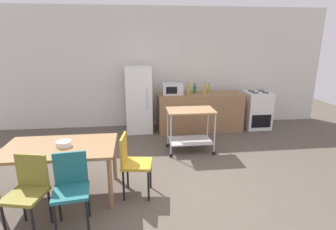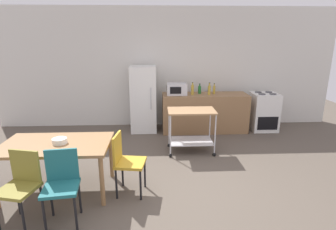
{
  "view_description": "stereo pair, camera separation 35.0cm",
  "coord_description": "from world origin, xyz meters",
  "px_view_note": "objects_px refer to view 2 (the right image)",
  "views": [
    {
      "loc": [
        -0.62,
        -3.57,
        2.17
      ],
      "look_at": [
        -0.04,
        1.2,
        0.8
      ],
      "focal_mm": 28.98,
      "sensor_mm": 36.0,
      "label": 1
    },
    {
      "loc": [
        -0.27,
        -3.6,
        2.17
      ],
      "look_at": [
        -0.04,
        1.2,
        0.8
      ],
      "focal_mm": 28.98,
      "sensor_mm": 36.0,
      "label": 2
    }
  ],
  "objects_px": {
    "chair_olive": "(21,183)",
    "refrigerator": "(144,99)",
    "chair_teal": "(62,182)",
    "kitchen_cart": "(191,124)",
    "chair_mustard": "(126,160)",
    "bottle_hot_sauce": "(192,89)",
    "microwave": "(177,89)",
    "bottle_vinegar": "(200,90)",
    "dining_table": "(56,148)",
    "bottle_soy_sauce": "(209,90)",
    "bottle_wine": "(214,90)",
    "stove_oven": "(264,112)",
    "fruit_bowl": "(60,141)"
  },
  "relations": [
    {
      "from": "chair_olive",
      "to": "refrigerator",
      "type": "bearing_deg",
      "value": 82.16
    },
    {
      "from": "chair_teal",
      "to": "refrigerator",
      "type": "bearing_deg",
      "value": 68.65
    },
    {
      "from": "chair_olive",
      "to": "refrigerator",
      "type": "height_order",
      "value": "refrigerator"
    },
    {
      "from": "chair_teal",
      "to": "refrigerator",
      "type": "xyz_separation_m",
      "value": [
        0.85,
        3.36,
        0.26
      ]
    },
    {
      "from": "refrigerator",
      "to": "kitchen_cart",
      "type": "distance_m",
      "value": 1.67
    },
    {
      "from": "chair_mustard",
      "to": "bottle_hot_sauce",
      "type": "xyz_separation_m",
      "value": [
        1.29,
        2.63,
        0.5
      ]
    },
    {
      "from": "microwave",
      "to": "bottle_vinegar",
      "type": "xyz_separation_m",
      "value": [
        0.55,
        0.08,
        -0.03
      ]
    },
    {
      "from": "dining_table",
      "to": "bottle_hot_sauce",
      "type": "distance_m",
      "value": 3.42
    },
    {
      "from": "dining_table",
      "to": "microwave",
      "type": "xyz_separation_m",
      "value": [
        1.91,
        2.59,
        0.36
      ]
    },
    {
      "from": "bottle_soy_sauce",
      "to": "dining_table",
      "type": "bearing_deg",
      "value": -136.35
    },
    {
      "from": "dining_table",
      "to": "bottle_wine",
      "type": "height_order",
      "value": "bottle_wine"
    },
    {
      "from": "dining_table",
      "to": "chair_mustard",
      "type": "xyz_separation_m",
      "value": [
        0.98,
        -0.09,
        -0.15
      ]
    },
    {
      "from": "chair_teal",
      "to": "stove_oven",
      "type": "xyz_separation_m",
      "value": [
        3.75,
        3.28,
        -0.07
      ]
    },
    {
      "from": "refrigerator",
      "to": "kitchen_cart",
      "type": "xyz_separation_m",
      "value": [
        0.97,
        -1.35,
        -0.2
      ]
    },
    {
      "from": "kitchen_cart",
      "to": "refrigerator",
      "type": "bearing_deg",
      "value": 125.6
    },
    {
      "from": "dining_table",
      "to": "microwave",
      "type": "relative_size",
      "value": 3.26
    },
    {
      "from": "chair_olive",
      "to": "stove_oven",
      "type": "xyz_separation_m",
      "value": [
        4.22,
        3.29,
        -0.07
      ]
    },
    {
      "from": "bottle_vinegar",
      "to": "refrigerator",
      "type": "bearing_deg",
      "value": 179.0
    },
    {
      "from": "bottle_vinegar",
      "to": "fruit_bowl",
      "type": "distance_m",
      "value": 3.6
    },
    {
      "from": "chair_teal",
      "to": "bottle_wine",
      "type": "distance_m",
      "value": 4.17
    },
    {
      "from": "chair_mustard",
      "to": "bottle_wine",
      "type": "height_order",
      "value": "bottle_wine"
    },
    {
      "from": "chair_teal",
      "to": "dining_table",
      "type": "bearing_deg",
      "value": 105.18
    },
    {
      "from": "stove_oven",
      "to": "bottle_soy_sauce",
      "type": "xyz_separation_m",
      "value": [
        -1.37,
        -0.08,
        0.56
      ]
    },
    {
      "from": "chair_mustard",
      "to": "bottle_hot_sauce",
      "type": "relative_size",
      "value": 3.03
    },
    {
      "from": "kitchen_cart",
      "to": "bottle_hot_sauce",
      "type": "distance_m",
      "value": 1.29
    },
    {
      "from": "refrigerator",
      "to": "bottle_wine",
      "type": "bearing_deg",
      "value": -2.33
    },
    {
      "from": "bottle_vinegar",
      "to": "bottle_wine",
      "type": "xyz_separation_m",
      "value": [
        0.34,
        -0.04,
        0.0
      ]
    },
    {
      "from": "bottle_hot_sauce",
      "to": "kitchen_cart",
      "type": "bearing_deg",
      "value": -98.33
    },
    {
      "from": "dining_table",
      "to": "fruit_bowl",
      "type": "height_order",
      "value": "fruit_bowl"
    },
    {
      "from": "microwave",
      "to": "bottle_soy_sauce",
      "type": "distance_m",
      "value": 0.75
    },
    {
      "from": "dining_table",
      "to": "bottle_vinegar",
      "type": "bearing_deg",
      "value": 47.42
    },
    {
      "from": "dining_table",
      "to": "chair_teal",
      "type": "height_order",
      "value": "chair_teal"
    },
    {
      "from": "chair_mustard",
      "to": "microwave",
      "type": "distance_m",
      "value": 2.88
    },
    {
      "from": "bottle_vinegar",
      "to": "bottle_soy_sauce",
      "type": "xyz_separation_m",
      "value": [
        0.2,
        -0.14,
        0.02
      ]
    },
    {
      "from": "bottle_wine",
      "to": "kitchen_cart",
      "type": "bearing_deg",
      "value": -118.67
    },
    {
      "from": "bottle_hot_sauce",
      "to": "bottle_soy_sauce",
      "type": "relative_size",
      "value": 1.04
    },
    {
      "from": "bottle_hot_sauce",
      "to": "chair_olive",
      "type": "bearing_deg",
      "value": -127.44
    },
    {
      "from": "bottle_vinegar",
      "to": "chair_mustard",
      "type": "bearing_deg",
      "value": -118.17
    },
    {
      "from": "chair_olive",
      "to": "microwave",
      "type": "distance_m",
      "value": 3.91
    },
    {
      "from": "kitchen_cart",
      "to": "bottle_soy_sauce",
      "type": "xyz_separation_m",
      "value": [
        0.57,
        1.19,
        0.44
      ]
    },
    {
      "from": "chair_teal",
      "to": "fruit_bowl",
      "type": "relative_size",
      "value": 4.4
    },
    {
      "from": "microwave",
      "to": "bottle_soy_sauce",
      "type": "xyz_separation_m",
      "value": [
        0.75,
        -0.05,
        -0.02
      ]
    },
    {
      "from": "chair_teal",
      "to": "bottle_soy_sauce",
      "type": "xyz_separation_m",
      "value": [
        2.38,
        3.2,
        0.5
      ]
    },
    {
      "from": "chair_olive",
      "to": "microwave",
      "type": "relative_size",
      "value": 1.93
    },
    {
      "from": "chair_olive",
      "to": "bottle_wine",
      "type": "distance_m",
      "value": 4.48
    },
    {
      "from": "stove_oven",
      "to": "kitchen_cart",
      "type": "height_order",
      "value": "stove_oven"
    },
    {
      "from": "bottle_wine",
      "to": "fruit_bowl",
      "type": "relative_size",
      "value": 1.23
    },
    {
      "from": "chair_olive",
      "to": "bottle_hot_sauce",
      "type": "height_order",
      "value": "bottle_hot_sauce"
    },
    {
      "from": "stove_oven",
      "to": "microwave",
      "type": "xyz_separation_m",
      "value": [
        -2.12,
        -0.03,
        0.58
      ]
    },
    {
      "from": "kitchen_cart",
      "to": "microwave",
      "type": "bearing_deg",
      "value": 98.51
    }
  ]
}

